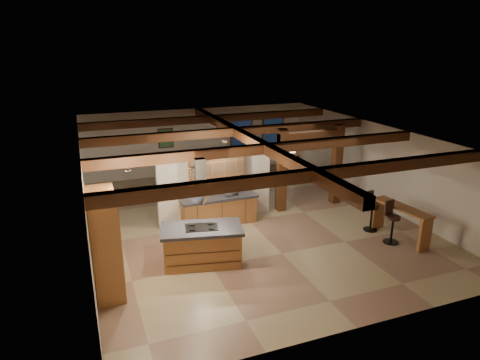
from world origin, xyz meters
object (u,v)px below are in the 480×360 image
(kitchen_island, at_px, (202,245))
(dining_table, at_px, (206,188))
(bar_counter, at_px, (401,217))
(sofa, at_px, (249,165))

(kitchen_island, bearing_deg, dining_table, 72.31)
(dining_table, relative_size, bar_counter, 0.95)
(sofa, bearing_deg, bar_counter, 79.97)
(sofa, height_order, bar_counter, bar_counter)
(kitchen_island, xyz_separation_m, bar_counter, (5.96, -0.66, 0.17))
(kitchen_island, height_order, bar_counter, kitchen_island)
(kitchen_island, distance_m, sofa, 8.85)
(dining_table, xyz_separation_m, bar_counter, (4.37, -5.63, 0.36))
(kitchen_island, xyz_separation_m, dining_table, (1.59, 4.97, -0.20))
(sofa, bearing_deg, dining_table, 22.88)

